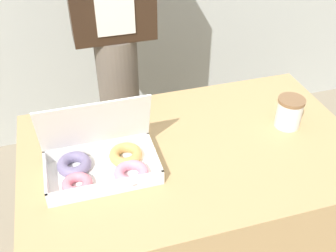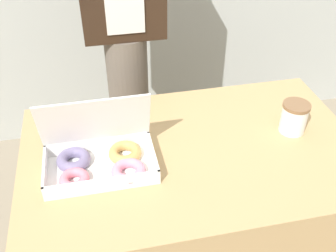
% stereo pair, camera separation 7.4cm
% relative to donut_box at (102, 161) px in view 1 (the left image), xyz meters
% --- Properties ---
extents(table, '(1.17, 0.72, 0.74)m').
position_rel_donut_box_xyz_m(table, '(0.31, 0.03, -0.41)').
color(table, tan).
rests_on(table, ground_plane).
extents(donut_box, '(0.35, 0.23, 0.24)m').
position_rel_donut_box_xyz_m(donut_box, '(0.00, 0.00, 0.00)').
color(donut_box, white).
rests_on(donut_box, table).
extents(coffee_cup, '(0.10, 0.10, 0.11)m').
position_rel_donut_box_xyz_m(coffee_cup, '(0.69, 0.05, 0.02)').
color(coffee_cup, white).
rests_on(coffee_cup, table).
extents(person_customer, '(0.35, 0.22, 1.68)m').
position_rel_donut_box_xyz_m(person_customer, '(0.17, 0.68, 0.17)').
color(person_customer, '#665B51').
rests_on(person_customer, ground_plane).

